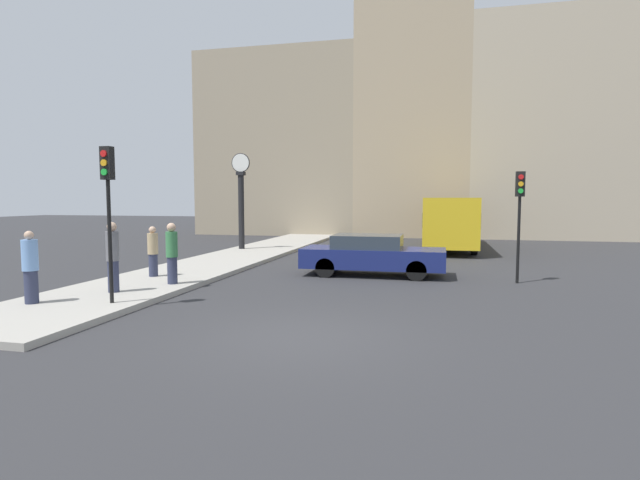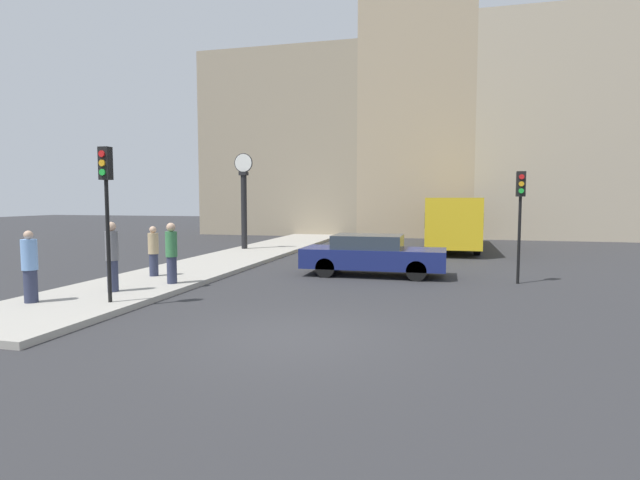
# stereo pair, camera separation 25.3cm
# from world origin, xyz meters

# --- Properties ---
(ground_plane) EXTENTS (120.00, 120.00, 0.00)m
(ground_plane) POSITION_xyz_m (0.00, 0.00, 0.00)
(ground_plane) COLOR #2D2D30
(sidewalk_corner) EXTENTS (3.31, 26.90, 0.15)m
(sidewalk_corner) POSITION_xyz_m (-5.95, 11.45, 0.07)
(sidewalk_corner) COLOR #A39E93
(sidewalk_corner) RESTS_ON ground_plane
(building_row) EXTENTS (29.75, 5.00, 16.80)m
(building_row) POSITION_xyz_m (0.33, 27.02, 7.33)
(building_row) COLOR gray
(building_row) RESTS_ON ground_plane
(sedan_car) EXTENTS (4.77, 1.80, 1.38)m
(sedan_car) POSITION_xyz_m (0.32, 7.86, 0.71)
(sedan_car) COLOR navy
(sedan_car) RESTS_ON ground_plane
(bus_distant) EXTENTS (2.48, 9.34, 2.65)m
(bus_distant) POSITION_xyz_m (3.04, 18.07, 1.52)
(bus_distant) COLOR gold
(bus_distant) RESTS_ON ground_plane
(traffic_light_near) EXTENTS (0.26, 0.24, 3.64)m
(traffic_light_near) POSITION_xyz_m (-4.96, 1.26, 2.76)
(traffic_light_near) COLOR black
(traffic_light_near) RESTS_ON sidewalk_corner
(traffic_light_far) EXTENTS (0.26, 0.24, 3.42)m
(traffic_light_far) POSITION_xyz_m (4.89, 7.35, 2.46)
(traffic_light_far) COLOR black
(traffic_light_far) RESTS_ON ground_plane
(street_clock) EXTENTS (0.93, 0.37, 4.66)m
(street_clock) POSITION_xyz_m (-6.92, 14.01, 2.53)
(street_clock) COLOR black
(street_clock) RESTS_ON sidewalk_corner
(pedestrian_blue_stripe) EXTENTS (0.35, 0.35, 1.70)m
(pedestrian_blue_stripe) POSITION_xyz_m (-6.75, 0.78, 1.00)
(pedestrian_blue_stripe) COLOR #2D334C
(pedestrian_blue_stripe) RESTS_ON sidewalk_corner
(pedestrian_grey_jacket) EXTENTS (0.33, 0.33, 1.84)m
(pedestrian_grey_jacket) POSITION_xyz_m (-5.77, 2.46, 1.09)
(pedestrian_grey_jacket) COLOR #2D334C
(pedestrian_grey_jacket) RESTS_ON sidewalk_corner
(pedestrian_tan_coat) EXTENTS (0.32, 0.32, 1.58)m
(pedestrian_tan_coat) POSITION_xyz_m (-6.25, 5.11, 0.94)
(pedestrian_tan_coat) COLOR #2D334C
(pedestrian_tan_coat) RESTS_ON sidewalk_corner
(pedestrian_green_hoodie) EXTENTS (0.33, 0.33, 1.76)m
(pedestrian_green_hoodie) POSITION_xyz_m (-4.94, 3.99, 1.05)
(pedestrian_green_hoodie) COLOR #2D334C
(pedestrian_green_hoodie) RESTS_ON sidewalk_corner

